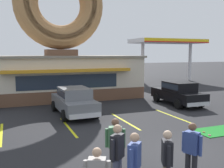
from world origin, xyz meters
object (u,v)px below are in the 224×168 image
pedestrian_hooded_kid (115,143)px  pedestrian_blue_sweater_man (134,164)px  car_grey (74,100)px  pedestrian_leather_jacket_man (167,160)px  pedestrian_beanie_man (192,149)px  car_black (178,92)px  pedestrian_clipboard_woman (117,154)px

pedestrian_hooded_kid → pedestrian_blue_sweater_man: bearing=-94.6°
car_grey → pedestrian_blue_sweater_man: (-0.76, -9.31, 0.07)m
pedestrian_leather_jacket_man → pedestrian_blue_sweater_man: bearing=176.8°
pedestrian_blue_sweater_man → pedestrian_beanie_man: bearing=8.1°
car_black → pedestrian_hooded_kid: 11.50m
pedestrian_blue_sweater_man → pedestrian_leather_jacket_man: 0.88m
pedestrian_leather_jacket_man → pedestrian_clipboard_woman: size_ratio=0.96×
pedestrian_leather_jacket_man → pedestrian_beanie_man: 1.05m
car_grey → pedestrian_leather_jacket_man: (0.11, -9.36, 0.05)m
car_black → pedestrian_clipboard_woman: bearing=-132.9°
pedestrian_hooded_kid → pedestrian_leather_jacket_man: size_ratio=1.01×
pedestrian_hooded_kid → pedestrian_beanie_man: pedestrian_beanie_man is taller
car_black → pedestrian_hooded_kid: (-8.10, -8.17, 0.06)m
pedestrian_blue_sweater_man → pedestrian_hooded_kid: size_ratio=1.01×
pedestrian_blue_sweater_man → pedestrian_clipboard_woman: pedestrian_clipboard_woman is taller
car_grey → pedestrian_blue_sweater_man: size_ratio=2.71×
car_grey → pedestrian_leather_jacket_man: size_ratio=2.76×
pedestrian_blue_sweater_man → pedestrian_leather_jacket_man: bearing=-3.2°
car_grey → pedestrian_leather_jacket_man: bearing=-89.3°
car_grey → pedestrian_blue_sweater_man: bearing=-94.7°
pedestrian_leather_jacket_man → pedestrian_clipboard_woman: pedestrian_clipboard_woman is taller
car_grey → pedestrian_hooded_kid: size_ratio=2.74×
car_grey → pedestrian_clipboard_woman: 8.71m
pedestrian_hooded_kid → pedestrian_leather_jacket_man: bearing=-63.9°
pedestrian_hooded_kid → pedestrian_leather_jacket_man: pedestrian_hooded_kid is taller
pedestrian_clipboard_woman → car_black: bearing=47.1°
pedestrian_beanie_man → pedestrian_blue_sweater_man: bearing=-171.9°
car_black → pedestrian_blue_sweater_man: pedestrian_blue_sweater_man is taller
car_black → pedestrian_blue_sweater_man: 12.68m
pedestrian_blue_sweater_man → pedestrian_hooded_kid: bearing=85.4°
car_black → car_grey: same height
pedestrian_clipboard_woman → pedestrian_beanie_man: size_ratio=1.04×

